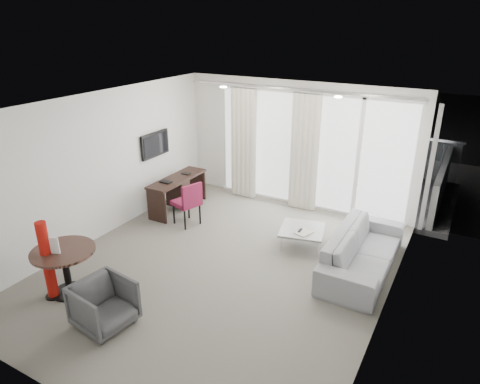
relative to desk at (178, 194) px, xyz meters
The scene contains 28 objects.
floor 2.51m from the desk, 37.12° to the right, with size 5.00×6.00×0.00m, color slate.
ceiling 3.35m from the desk, 37.12° to the right, with size 5.00×6.00×0.00m, color white.
wall_left 1.85m from the desk, 109.07° to the right, with size 0.00×6.00×2.60m, color silver.
wall_right 4.82m from the desk, 18.51° to the right, with size 0.00×6.00×2.60m, color silver.
wall_front 5.01m from the desk, 66.23° to the right, with size 5.00×0.00×2.60m, color silver.
window_panel 2.85m from the desk, 33.06° to the left, with size 4.00×0.02×2.38m, color white, non-canonical shape.
window_frame 2.85m from the desk, 32.79° to the left, with size 4.10×0.06×2.44m, color white, non-canonical shape.
curtain_left 1.78m from the desk, 57.79° to the left, with size 0.60×0.20×2.38m, color beige, non-canonical shape.
curtain_right 2.73m from the desk, 30.61° to the left, with size 0.60×0.20×2.38m, color beige, non-canonical shape.
curtain_track 3.18m from the desk, 33.67° to the left, with size 4.80×0.04×0.04m, color #B2B2B7, non-canonical shape.
downlight_a 2.49m from the desk, ahead, with size 0.12×0.12×0.02m, color #FFE0B2.
downlight_b 3.89m from the desk, ahead, with size 0.12×0.12×0.02m, color #FFE0B2.
desk is the anchor object (origin of this frame).
tv 1.11m from the desk, behind, with size 0.05×0.80×0.50m, color black, non-canonical shape.
desk_chair 0.75m from the desk, 40.41° to the right, with size 0.48×0.45×0.88m, color maroon, non-canonical shape.
round_table 3.19m from the desk, 83.03° to the right, with size 0.89×0.89×0.71m, color #3C241C, non-canonical shape.
menu_card 3.32m from the desk, 83.43° to the right, with size 0.13×0.02×0.24m, color white, non-canonical shape.
red_lamp 3.37m from the desk, 85.48° to the right, with size 0.24×0.24×1.19m, color #A2120B.
tub_armchair 3.70m from the desk, 67.99° to the right, with size 0.67×0.69×0.63m, color #3F3F42.
coffee_table 2.86m from the desk, ahead, with size 0.74×0.74×0.33m, color gray, non-canonical shape.
remote 2.86m from the desk, ahead, with size 0.06×0.18×0.02m, color black, non-canonical shape.
magazine 2.94m from the desk, ahead, with size 0.23×0.29×0.02m, color gray, non-canonical shape.
sofa 3.98m from the desk, ahead, with size 2.24×0.87×0.65m, color gray.
terrace_slab 3.79m from the desk, 52.75° to the left, with size 5.60×3.00×0.12m, color #4D4D50.
rattan_chair_a 4.09m from the desk, 43.10° to the left, with size 0.52×0.52×0.76m, color brown, non-canonical shape.
rattan_chair_b 4.86m from the desk, 39.61° to the left, with size 0.58×0.58×0.85m, color brown, non-canonical shape.
rattan_table 4.30m from the desk, 29.81° to the left, with size 0.46×0.46×0.46m, color brown, non-canonical shape.
balustrade 5.00m from the desk, 62.86° to the left, with size 5.50×0.06×1.05m, color #B2B2B7, non-canonical shape.
Camera 1 is at (3.15, -5.03, 3.75)m, focal length 32.00 mm.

